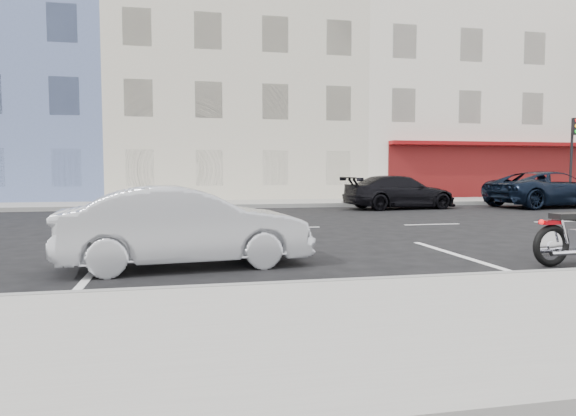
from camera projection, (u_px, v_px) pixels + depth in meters
The scene contains 12 objects.
ground at pixel (363, 226), 13.66m from camera, with size 120.00×120.00×0.00m, color black.
sidewalk_near at pixel (147, 345), 4.15m from camera, with size 80.00×3.40×0.15m, color gray.
sidewalk_far at pixel (175, 205), 21.15m from camera, with size 80.00×3.40×0.15m, color gray.
curb_near at pixel (157, 294), 5.81m from camera, with size 80.00×0.12×0.16m, color gray.
curb_far at pixel (175, 207), 19.49m from camera, with size 80.00×0.12×0.16m, color gray.
bldg_cream at pixel (230, 94), 28.76m from camera, with size 12.00×12.00×11.50m, color beige.
bldg_corner at pixel (443, 92), 31.34m from camera, with size 14.00×12.00×12.50m, color silver.
traffic_light at pixel (573, 148), 24.34m from camera, with size 0.26×0.30×3.80m.
fire_hydrant at pixel (541, 190), 24.35m from camera, with size 0.20×0.20×0.72m.
sedan_silver at pixel (186, 227), 7.88m from camera, with size 1.32×3.77×1.24m, color #A5A7AC.
suv_far at pixel (550, 189), 20.60m from camera, with size 2.40×5.20×1.44m, color black.
car_far at pixel (400, 192), 19.79m from camera, with size 1.80×4.42×1.28m, color black.
Camera 1 is at (-4.70, -12.91, 1.48)m, focal length 32.00 mm.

